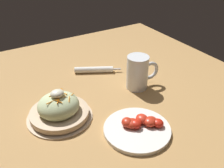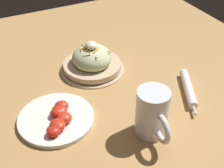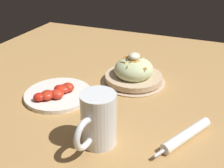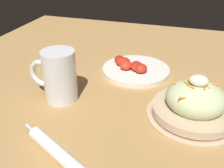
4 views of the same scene
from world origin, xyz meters
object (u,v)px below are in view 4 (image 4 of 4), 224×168
at_px(salad_plate, 195,104).
at_px(tomato_plate, 134,68).
at_px(napkin_roll, 57,152).
at_px(beer_mug, 59,79).

bearing_deg(salad_plate, tomato_plate, 134.97).
height_order(napkin_roll, tomato_plate, tomato_plate).
distance_m(salad_plate, tomato_plate, 0.28).
height_order(salad_plate, napkin_roll, salad_plate).
relative_size(salad_plate, tomato_plate, 1.04).
distance_m(salad_plate, beer_mug, 0.35).
distance_m(beer_mug, tomato_plate, 0.27).
bearing_deg(salad_plate, beer_mug, -176.21).
bearing_deg(tomato_plate, napkin_roll, -98.00).
relative_size(beer_mug, tomato_plate, 0.65).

